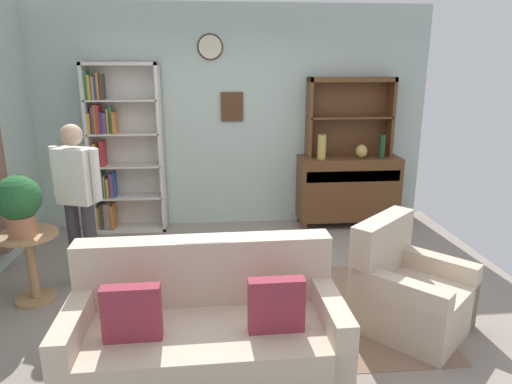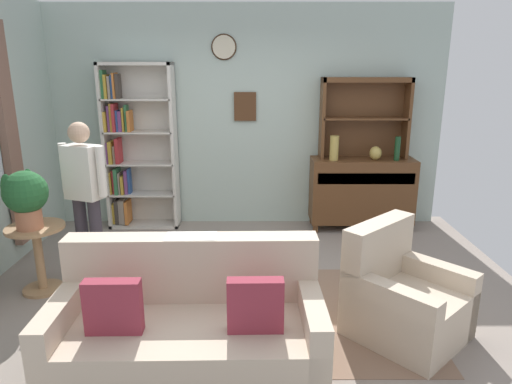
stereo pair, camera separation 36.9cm
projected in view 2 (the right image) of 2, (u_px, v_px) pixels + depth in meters
name	position (u px, v px, depth m)	size (l,w,h in m)	color
ground_plane	(245.00, 297.00, 4.25)	(5.40, 4.60, 0.02)	gray
wall_back	(248.00, 118.00, 5.92)	(5.00, 0.09, 2.80)	#ADC1B7
area_rug	(267.00, 313.00, 3.96)	(2.66, 1.73, 0.01)	#846651
bookshelf	(134.00, 148.00, 5.84)	(0.90, 0.30, 2.10)	silver
sideboard	(362.00, 190.00, 5.90)	(1.30, 0.45, 0.92)	brown
sideboard_hutch	(365.00, 107.00, 5.72)	(1.10, 0.26, 1.00)	brown
vase_tall	(335.00, 148.00, 5.67)	(0.11, 0.11, 0.31)	tan
vase_round	(376.00, 153.00, 5.70)	(0.15, 0.15, 0.17)	tan
bottle_wine	(398.00, 148.00, 5.66)	(0.07, 0.07, 0.30)	#194223
couch_floral	(190.00, 331.00, 3.15)	(1.82, 0.88, 0.90)	beige
armchair_floral	(404.00, 300.00, 3.60)	(1.08, 1.08, 0.88)	beige
plant_stand	(39.00, 251.00, 4.26)	(0.52, 0.52, 0.65)	#A87F56
potted_plant_large	(26.00, 195.00, 4.06)	(0.38, 0.38, 0.53)	#AD6B4C
person_reading	(85.00, 189.00, 4.43)	(0.51, 0.31, 1.56)	#38333D
coffee_table	(225.00, 269.00, 4.00)	(0.80, 0.50, 0.42)	brown
book_stack	(241.00, 255.00, 4.01)	(0.18, 0.14, 0.10)	#723F7F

